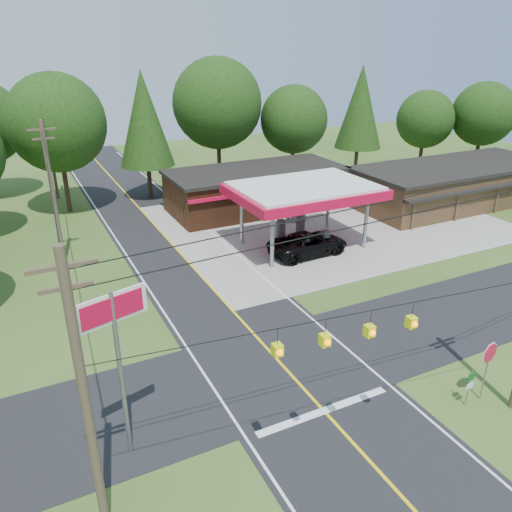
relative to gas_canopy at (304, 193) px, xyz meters
name	(u,v)px	position (x,y,z in m)	size (l,w,h in m)	color
ground	(283,366)	(-9.00, -13.00, -4.27)	(120.00, 120.00, 0.00)	#2F511C
main_highway	(283,366)	(-9.00, -13.00, -4.26)	(8.00, 120.00, 0.02)	black
cross_road	(283,366)	(-9.00, -13.00, -4.25)	(70.00, 7.00, 0.02)	black
lane_center_yellow	(283,366)	(-9.00, -13.00, -4.24)	(0.15, 110.00, 0.00)	yellow
gas_canopy	(304,193)	(0.00, 0.00, 0.00)	(10.60, 7.40, 4.88)	gray
convenience_store	(256,189)	(1.00, 9.98, -2.35)	(16.40, 7.55, 3.80)	#4C2715
strip_building	(455,184)	(19.00, 2.98, -2.35)	(20.40, 8.75, 3.80)	#3F2A19
utility_pole_near_left	(85,399)	(-18.50, -18.00, 0.93)	(1.80, 0.30, 10.00)	#473828
utility_pole_far_left	(53,192)	(-17.00, 5.00, 0.93)	(1.80, 0.30, 10.00)	#473828
utility_pole_north	(50,151)	(-15.50, 22.00, 0.48)	(0.30, 0.30, 9.50)	#473828
overhead_beacons	(349,317)	(-10.00, -19.00, 1.95)	(17.04, 2.04, 1.03)	black
treeline_backdrop	(152,134)	(-8.18, 11.01, 3.22)	(70.27, 51.59, 13.30)	#332316
suv_car	(308,244)	(-0.50, -1.65, -3.42)	(6.07, 6.07, 1.69)	black
sedan_car	(293,208)	(3.00, 6.58, -3.55)	(4.20, 4.20, 1.43)	white
big_stop_sign	(116,337)	(-17.00, -15.14, 0.96)	(2.52, 0.80, 7.01)	gray
octagonal_stop_sign	(489,357)	(-2.29, -19.01, -2.04)	(1.00, 0.21, 2.94)	gray
route_sign_post	(470,383)	(-3.20, -19.02, -3.10)	(0.41, 0.10, 1.98)	gray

